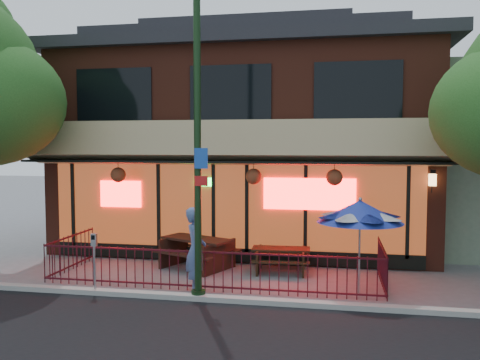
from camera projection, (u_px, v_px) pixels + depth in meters
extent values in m
plane|color=gray|center=(203.00, 294.00, 11.92)|extent=(80.00, 80.00, 0.00)
cube|color=#999993|center=(197.00, 298.00, 11.43)|extent=(80.00, 0.25, 0.12)
cube|color=#60281B|center=(253.00, 151.00, 18.75)|extent=(12.00, 8.00, 6.50)
cube|color=#59230F|center=(230.00, 208.00, 14.92)|extent=(11.00, 0.06, 2.60)
cube|color=#FF0C0C|center=(309.00, 194.00, 14.39)|extent=(2.60, 0.04, 0.90)
cube|color=#FF0C0C|center=(121.00, 194.00, 15.45)|extent=(1.30, 0.04, 0.80)
cube|color=tan|center=(227.00, 143.00, 14.32)|extent=(12.20, 1.33, 1.26)
cube|color=black|center=(114.00, 95.00, 15.35)|extent=(2.40, 0.06, 1.60)
cube|color=black|center=(230.00, 93.00, 14.69)|extent=(2.40, 0.06, 1.60)
cube|color=black|center=(358.00, 90.00, 14.02)|extent=(2.40, 0.06, 1.60)
cube|color=black|center=(230.00, 255.00, 14.99)|extent=(11.00, 0.12, 0.40)
cube|color=#FFC672|center=(432.00, 180.00, 13.67)|extent=(0.18, 0.18, 0.32)
cube|color=#430E18|center=(205.00, 252.00, 12.05)|extent=(8.40, 0.04, 0.04)
cube|color=#430E18|center=(205.00, 286.00, 12.11)|extent=(8.40, 0.04, 0.04)
cube|color=#430E18|center=(70.00, 236.00, 14.10)|extent=(0.04, 2.60, 0.04)
cube|color=#430E18|center=(383.00, 248.00, 12.55)|extent=(0.04, 2.60, 0.04)
cylinder|color=#430E18|center=(205.00, 271.00, 12.08)|extent=(0.02, 0.02, 1.00)
cylinder|color=black|center=(198.00, 145.00, 11.28)|extent=(0.16, 0.16, 7.00)
cylinder|color=black|center=(198.00, 295.00, 11.52)|extent=(0.32, 0.32, 0.20)
cube|color=#194CB2|center=(201.00, 158.00, 11.13)|extent=(0.30, 0.02, 0.45)
cube|color=red|center=(201.00, 181.00, 11.17)|extent=(0.30, 0.02, 0.22)
cube|color=#321A12|center=(177.00, 250.00, 14.84)|extent=(0.65, 1.36, 0.83)
cube|color=#321A12|center=(219.00, 257.00, 13.95)|extent=(0.65, 1.36, 0.83)
cube|color=#321A12|center=(197.00, 239.00, 14.36)|extent=(2.18, 1.59, 0.07)
cube|color=#321A12|center=(183.00, 255.00, 13.88)|extent=(1.97, 1.11, 0.06)
cube|color=#321A12|center=(211.00, 247.00, 14.89)|extent=(1.97, 1.11, 0.06)
cube|color=black|center=(259.00, 260.00, 13.99)|extent=(0.11, 1.14, 0.65)
cube|color=black|center=(303.00, 261.00, 13.83)|extent=(0.11, 1.14, 0.65)
cube|color=black|center=(281.00, 249.00, 13.89)|extent=(1.61, 0.74, 0.05)
cube|color=black|center=(280.00, 262.00, 13.43)|extent=(1.58, 0.33, 0.04)
cube|color=black|center=(282.00, 255.00, 14.38)|extent=(1.58, 0.33, 0.04)
cylinder|color=gray|center=(359.00, 250.00, 11.87)|extent=(0.05, 0.05, 2.09)
cone|color=navy|center=(360.00, 211.00, 11.80)|extent=(2.00, 1.99, 0.52)
sphere|color=gray|center=(360.00, 199.00, 11.78)|extent=(0.09, 0.09, 0.09)
imported|color=#4B6397|center=(196.00, 250.00, 11.98)|extent=(0.71, 0.86, 2.03)
cylinder|color=#9A9DA2|center=(95.00, 270.00, 11.87)|extent=(0.05, 0.05, 1.16)
cube|color=#9A9DA2|center=(94.00, 240.00, 11.82)|extent=(0.14, 0.12, 0.29)
cube|color=black|center=(93.00, 238.00, 11.76)|extent=(0.08, 0.01, 0.11)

